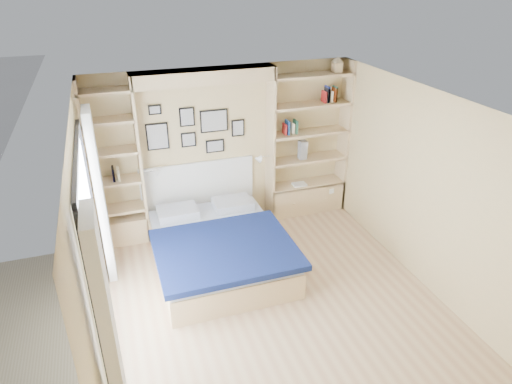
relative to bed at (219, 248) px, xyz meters
name	(u,v)px	position (x,y,z in m)	size (l,w,h in m)	color
ground	(274,302)	(0.45, -1.00, -0.28)	(4.50, 4.50, 0.00)	tan
room_shell	(212,180)	(0.06, 0.52, 0.80)	(4.50, 4.50, 4.50)	tan
bed	(219,248)	(0.00, 0.00, 0.00)	(1.78, 2.35, 1.07)	tan
photo_gallery	(194,129)	(0.00, 1.22, 1.32)	(1.48, 0.02, 0.82)	black
reading_lamps	(210,165)	(0.15, 1.00, 0.82)	(1.92, 0.12, 0.15)	silver
shelf_decor	(297,115)	(1.57, 1.07, 1.43)	(3.55, 0.23, 2.03)	#A51E1E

